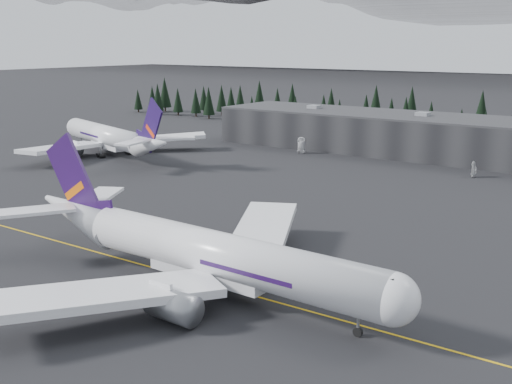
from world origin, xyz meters
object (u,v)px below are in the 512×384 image
Objects in this scene: jet_main at (195,250)px; gse_vehicle_a at (301,151)px; terminal at (452,138)px; jet_parked at (113,138)px; gse_vehicle_b at (474,175)px.

jet_main is 13.29× the size of gse_vehicle_a.
gse_vehicle_a is at bearing -155.10° from terminal.
gse_vehicle_a is (46.63, 38.93, -5.00)m from jet_parked.
gse_vehicle_a is at bearing -122.49° from jet_parked.
jet_parked reaches higher than terminal.
gse_vehicle_a is (-42.82, -19.87, -5.56)m from terminal.
jet_main is 1.05× the size of jet_parked.
gse_vehicle_a is 58.12m from gse_vehicle_b.
jet_main is 119.05m from jet_parked.
jet_parked is 15.52× the size of gse_vehicle_b.
jet_parked is 60.95m from gse_vehicle_a.
jet_main reaches higher than gse_vehicle_b.
jet_parked is (-95.88, 70.56, -0.12)m from jet_main.
jet_parked reaches higher than gse_vehicle_a.
gse_vehicle_a is at bearing -105.20° from gse_vehicle_b.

